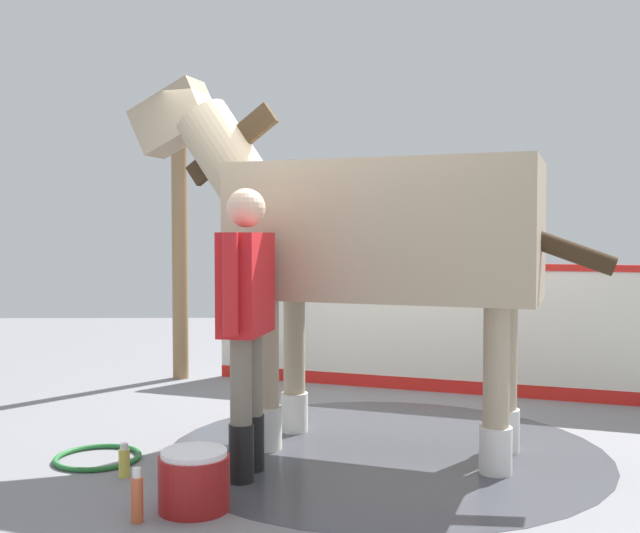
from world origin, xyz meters
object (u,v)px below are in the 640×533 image
horse (368,235)px  handler (246,310)px  bottle_shampoo (124,462)px  wash_bucket (194,480)px  hose_coil (98,457)px  bottle_spray (137,497)px

horse → handler: (-0.78, -0.57, -0.45)m
bottle_shampoo → wash_bucket: bearing=-47.4°
handler → wash_bucket: bearing=-100.6°
handler → horse: bearing=48.8°
handler → hose_coil: size_ratio=3.12×
handler → hose_coil: (-1.00, 0.34, -0.99)m
hose_coil → handler: bearing=-18.8°
handler → bottle_shampoo: 1.18m
bottle_spray → hose_coil: (-0.50, 1.06, -0.11)m
handler → hose_coil: handler is taller
wash_bucket → bottle_shampoo: size_ratio=1.86×
bottle_shampoo → hose_coil: bearing=126.7°
wash_bucket → handler: bearing=67.0°
bottle_shampoo → hose_coil: (-0.26, 0.34, -0.08)m
bottle_spray → horse: bearing=45.4°
handler → wash_bucket: (-0.24, -0.55, -0.85)m
bottle_shampoo → bottle_spray: (0.24, -0.72, 0.03)m
wash_bucket → bottle_spray: size_ratio=1.36×
handler → bottle_spray: bearing=-112.3°
horse → bottle_spray: horse is taller
bottle_spray → hose_coil: bearing=115.1°
horse → handler: horse is taller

